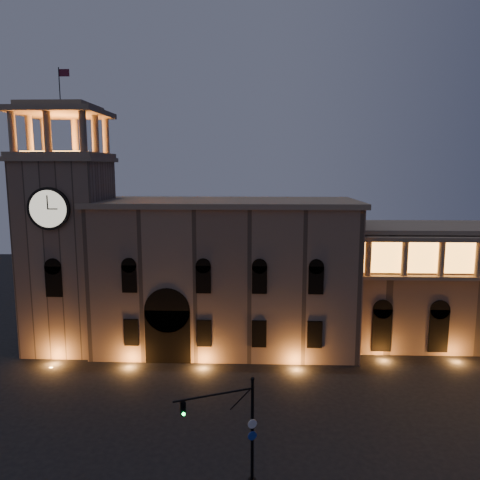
# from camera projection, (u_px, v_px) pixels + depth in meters

# --- Properties ---
(ground) EXTENTS (160.00, 160.00, 0.00)m
(ground) POSITION_uv_depth(u_px,v_px,m) (234.00, 451.00, 35.53)
(ground) COLOR black
(ground) RESTS_ON ground
(government_building) EXTENTS (30.80, 12.80, 17.60)m
(government_building) POSITION_uv_depth(u_px,v_px,m) (225.00, 274.00, 55.92)
(government_building) COLOR #775F4E
(government_building) RESTS_ON ground
(clock_tower) EXTENTS (9.80, 9.80, 32.40)m
(clock_tower) POSITION_uv_depth(u_px,v_px,m) (68.00, 243.00, 55.03)
(clock_tower) COLOR #775F4E
(clock_tower) RESTS_ON ground
(traffic_light) EXTENTS (5.28, 2.38, 7.73)m
(traffic_light) POSITION_uv_depth(u_px,v_px,m) (239.00, 431.00, 30.92)
(traffic_light) COLOR black
(traffic_light) RESTS_ON ground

